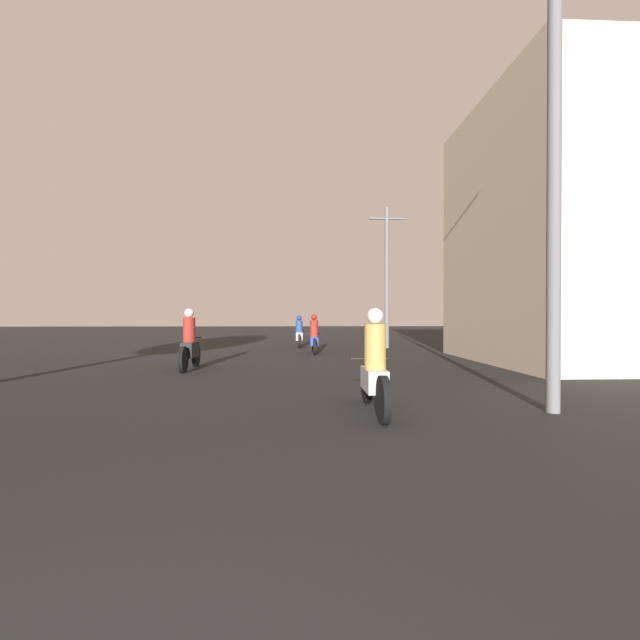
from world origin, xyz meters
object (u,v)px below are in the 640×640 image
object	(u,v)px
motorcycle_silver	(374,371)
motorcycle_blue	(314,338)
motorcycle_white	(299,334)
motorcycle_black	(190,345)
utility_pole_near	(554,143)
building_right_near	(568,232)
utility_pole_far	(387,274)

from	to	relation	value
motorcycle_silver	motorcycle_blue	world-z (taller)	motorcycle_silver
motorcycle_white	motorcycle_black	bearing A→B (deg)	-102.45
motorcycle_silver	utility_pole_near	size ratio (longest dim) A/B	0.27
building_right_near	motorcycle_silver	bearing A→B (deg)	-137.72
motorcycle_silver	building_right_near	distance (m)	10.40
motorcycle_blue	building_right_near	size ratio (longest dim) A/B	0.25
motorcycle_silver	motorcycle_white	size ratio (longest dim) A/B	1.06
motorcycle_silver	utility_pole_near	xyz separation A→B (m)	(2.68, -0.13, 3.41)
motorcycle_black	building_right_near	bearing A→B (deg)	3.75
utility_pole_near	utility_pole_far	world-z (taller)	utility_pole_near
motorcycle_blue	motorcycle_white	world-z (taller)	motorcycle_blue
motorcycle_white	utility_pole_near	world-z (taller)	utility_pole_near
motorcycle_black	motorcycle_white	bearing A→B (deg)	67.72
motorcycle_blue	utility_pole_near	distance (m)	11.44
motorcycle_white	motorcycle_blue	bearing A→B (deg)	-73.01
motorcycle_black	building_right_near	size ratio (longest dim) A/B	0.25
motorcycle_silver	motorcycle_blue	size ratio (longest dim) A/B	1.00
motorcycle_blue	motorcycle_white	bearing A→B (deg)	97.43
motorcycle_black	motorcycle_white	xyz separation A→B (m)	(2.95, 8.30, -0.06)
building_right_near	utility_pole_near	bearing A→B (deg)	-124.21
motorcycle_silver	building_right_near	world-z (taller)	building_right_near
utility_pole_far	motorcycle_silver	bearing A→B (deg)	-102.48
motorcycle_blue	utility_pole_near	size ratio (longest dim) A/B	0.27
motorcycle_black	utility_pole_near	size ratio (longest dim) A/B	0.26
motorcycle_silver	building_right_near	xyz separation A→B (m)	(7.26, 6.60, 3.46)
motorcycle_white	utility_pole_near	bearing A→B (deg)	-67.37
motorcycle_black	utility_pole_far	size ratio (longest dim) A/B	0.32
motorcycle_white	utility_pole_far	distance (m)	4.89
building_right_near	motorcycle_black	bearing A→B (deg)	-173.54
utility_pole_near	motorcycle_blue	bearing A→B (deg)	107.23
building_right_near	utility_pole_far	bearing A→B (deg)	125.15
motorcycle_white	utility_pole_near	xyz separation A→B (m)	(3.81, -13.75, 3.44)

